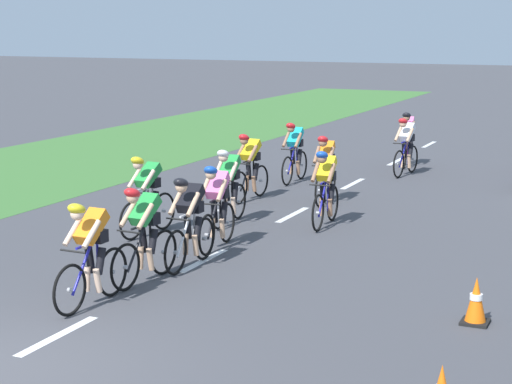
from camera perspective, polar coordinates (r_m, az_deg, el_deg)
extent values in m
cube|color=#3D7033|center=(26.78, -11.39, 2.13)|extent=(7.00, 60.00, 0.01)
cube|color=white|center=(11.75, -12.58, -8.97)|extent=(0.14, 1.60, 0.01)
cube|color=white|center=(14.98, -3.39, -4.41)|extent=(0.14, 1.60, 0.01)
cube|color=white|center=(18.52, 2.36, -1.46)|extent=(0.14, 1.60, 0.01)
cube|color=white|center=(22.21, 6.23, 0.53)|extent=(0.14, 1.60, 0.01)
cube|color=white|center=(25.99, 8.98, 1.96)|extent=(0.14, 1.60, 0.01)
cube|color=white|center=(29.83, 11.03, 3.01)|extent=(0.14, 1.60, 0.01)
torus|color=black|center=(12.38, -11.84, -6.17)|extent=(0.06, 0.72, 0.72)
cylinder|color=#99999E|center=(12.38, -11.84, -6.17)|extent=(0.06, 0.06, 0.06)
torus|color=black|center=(13.15, -9.18, -5.07)|extent=(0.06, 0.72, 0.72)
cylinder|color=#99999E|center=(13.15, -9.18, -5.07)|extent=(0.06, 0.06, 0.06)
cylinder|color=#1E1E99|center=(12.59, -10.68, -3.31)|extent=(0.05, 0.55, 0.04)
cylinder|color=#1E1E99|center=(12.53, -11.11, -4.92)|extent=(0.05, 0.48, 0.63)
cylinder|color=#1E1E99|center=(12.82, -10.11, -4.44)|extent=(0.04, 0.04, 0.65)
cylinder|color=black|center=(12.32, -11.65, -3.75)|extent=(0.42, 0.04, 0.03)
cube|color=black|center=(12.73, -10.16, -2.94)|extent=(0.11, 0.22, 0.05)
cube|color=orange|center=(12.59, -10.52, -2.18)|extent=(0.29, 0.55, 0.47)
cube|color=black|center=(12.72, -10.19, -2.78)|extent=(0.29, 0.21, 0.18)
cylinder|color=black|center=(12.71, -9.94, -4.38)|extent=(0.12, 0.23, 0.40)
cylinder|color=beige|center=(12.72, -10.11, -5.61)|extent=(0.09, 0.16, 0.36)
cylinder|color=black|center=(12.81, -10.60, -4.28)|extent=(0.11, 0.17, 0.40)
cylinder|color=beige|center=(12.82, -10.77, -5.50)|extent=(0.09, 0.12, 0.36)
cylinder|color=beige|center=(12.34, -10.50, -2.68)|extent=(0.09, 0.40, 0.35)
cylinder|color=beige|center=(12.53, -11.68, -2.52)|extent=(0.09, 0.40, 0.35)
sphere|color=beige|center=(12.30, -11.38, -1.36)|extent=(0.19, 0.19, 0.19)
ellipsoid|color=yellow|center=(12.28, -11.42, -1.08)|extent=(0.24, 0.32, 0.24)
torus|color=black|center=(13.37, -8.37, -4.78)|extent=(0.10, 0.73, 0.72)
cylinder|color=#99999E|center=(13.37, -8.37, -4.78)|extent=(0.06, 0.06, 0.06)
torus|color=black|center=(14.16, -5.95, -3.85)|extent=(0.10, 0.73, 0.72)
cylinder|color=#99999E|center=(14.16, -5.95, -3.85)|extent=(0.06, 0.06, 0.06)
cylinder|color=black|center=(13.59, -7.30, -2.16)|extent=(0.08, 0.55, 0.04)
cylinder|color=black|center=(13.53, -7.69, -3.64)|extent=(0.07, 0.48, 0.63)
cylinder|color=black|center=(13.82, -6.78, -3.23)|extent=(0.04, 0.04, 0.65)
cylinder|color=black|center=(13.32, -8.17, -2.54)|extent=(0.42, 0.06, 0.03)
cube|color=black|center=(13.74, -6.81, -1.84)|extent=(0.12, 0.23, 0.05)
cube|color=green|center=(13.60, -7.14, -1.11)|extent=(0.32, 0.56, 0.46)
cube|color=black|center=(13.73, -6.84, -1.68)|extent=(0.29, 0.22, 0.18)
cylinder|color=black|center=(13.71, -6.62, -3.16)|extent=(0.13, 0.23, 0.40)
cylinder|color=tan|center=(13.72, -6.79, -4.30)|extent=(0.10, 0.16, 0.36)
cylinder|color=black|center=(13.82, -7.24, -3.07)|extent=(0.12, 0.18, 0.40)
cylinder|color=tan|center=(13.82, -7.40, -4.21)|extent=(0.10, 0.13, 0.36)
cylinder|color=tan|center=(13.35, -7.11, -1.56)|extent=(0.10, 0.41, 0.35)
cylinder|color=tan|center=(13.54, -8.21, -1.42)|extent=(0.10, 0.41, 0.35)
sphere|color=tan|center=(13.32, -7.91, -0.34)|extent=(0.19, 0.19, 0.19)
ellipsoid|color=red|center=(13.30, -7.94, -0.07)|extent=(0.25, 0.33, 0.24)
torus|color=black|center=(14.11, -5.18, -3.88)|extent=(0.05, 0.72, 0.72)
cylinder|color=#99999E|center=(14.11, -5.18, -3.88)|extent=(0.06, 0.06, 0.06)
torus|color=black|center=(14.97, -3.34, -3.01)|extent=(0.05, 0.72, 0.72)
cylinder|color=#99999E|center=(14.97, -3.34, -3.01)|extent=(0.06, 0.06, 0.06)
cylinder|color=white|center=(14.37, -4.35, -1.40)|extent=(0.04, 0.55, 0.04)
cylinder|color=white|center=(14.30, -4.66, -2.80)|extent=(0.05, 0.48, 0.63)
cylinder|color=white|center=(14.61, -3.97, -2.41)|extent=(0.04, 0.04, 0.65)
cylinder|color=black|center=(14.08, -5.02, -1.75)|extent=(0.42, 0.03, 0.03)
cube|color=black|center=(14.54, -3.99, -1.09)|extent=(0.10, 0.22, 0.05)
cube|color=black|center=(14.39, -4.23, -0.41)|extent=(0.29, 0.56, 0.44)
cube|color=black|center=(14.52, -4.01, -0.94)|extent=(0.28, 0.20, 0.18)
cylinder|color=black|center=(14.51, -3.76, -2.34)|extent=(0.11, 0.22, 0.40)
cylinder|color=tan|center=(14.51, -3.90, -3.42)|extent=(0.09, 0.15, 0.36)
cylinder|color=black|center=(14.59, -4.39, -2.27)|extent=(0.11, 0.17, 0.40)
cylinder|color=tan|center=(14.59, -4.52, -3.35)|extent=(0.09, 0.12, 0.36)
cylinder|color=tan|center=(14.14, -4.06, -0.81)|extent=(0.08, 0.40, 0.35)
cylinder|color=tan|center=(14.29, -5.19, -0.71)|extent=(0.08, 0.40, 0.35)
sphere|color=tan|center=(14.09, -4.81, 0.34)|extent=(0.19, 0.19, 0.19)
ellipsoid|color=black|center=(14.07, -4.83, 0.59)|extent=(0.23, 0.32, 0.24)
torus|color=black|center=(15.24, -3.18, -2.76)|extent=(0.11, 0.72, 0.72)
cylinder|color=#99999E|center=(15.24, -3.18, -2.76)|extent=(0.07, 0.07, 0.06)
torus|color=black|center=(16.15, -1.86, -1.98)|extent=(0.11, 0.72, 0.72)
cylinder|color=#99999E|center=(16.15, -1.86, -1.98)|extent=(0.07, 0.07, 0.06)
cylinder|color=black|center=(15.53, -2.58, -0.46)|extent=(0.09, 0.55, 0.04)
cylinder|color=black|center=(15.44, -2.81, -1.76)|extent=(0.09, 0.48, 0.63)
cylinder|color=black|center=(15.78, -2.31, -1.41)|extent=(0.04, 0.04, 0.65)
cylinder|color=black|center=(15.22, -3.06, -0.78)|extent=(0.42, 0.07, 0.03)
cube|color=black|center=(15.71, -2.32, -0.18)|extent=(0.12, 0.23, 0.05)
cube|color=pink|center=(15.56, -2.49, 0.46)|extent=(0.33, 0.57, 0.46)
cube|color=black|center=(15.69, -2.33, -0.05)|extent=(0.30, 0.23, 0.18)
cylinder|color=black|center=(15.68, -2.08, -1.33)|extent=(0.13, 0.23, 0.40)
cylinder|color=tan|center=(15.67, -2.18, -2.34)|extent=(0.10, 0.16, 0.36)
cylinder|color=black|center=(15.75, -2.69, -1.29)|extent=(0.13, 0.18, 0.40)
cylinder|color=tan|center=(15.73, -2.79, -2.29)|extent=(0.10, 0.13, 0.36)
cylinder|color=tan|center=(15.31, -2.22, 0.10)|extent=(0.11, 0.41, 0.35)
cylinder|color=tan|center=(15.43, -3.33, 0.17)|extent=(0.11, 0.41, 0.35)
sphere|color=tan|center=(15.24, -2.90, 1.15)|extent=(0.19, 0.19, 0.19)
ellipsoid|color=blue|center=(15.22, -2.92, 1.39)|extent=(0.26, 0.34, 0.24)
torus|color=black|center=(16.44, -7.96, -1.84)|extent=(0.11, 0.72, 0.72)
cylinder|color=#99999E|center=(16.44, -7.96, -1.84)|extent=(0.07, 0.07, 0.06)
torus|color=black|center=(17.22, -5.93, -1.22)|extent=(0.11, 0.72, 0.72)
cylinder|color=#99999E|center=(17.22, -5.93, -1.22)|extent=(0.07, 0.07, 0.06)
cylinder|color=white|center=(16.68, -7.07, 0.25)|extent=(0.09, 0.55, 0.04)
cylinder|color=white|center=(16.61, -7.40, -0.95)|extent=(0.09, 0.48, 0.63)
cylinder|color=white|center=(16.90, -6.64, -0.66)|extent=(0.04, 0.04, 0.65)
cylinder|color=black|center=(16.41, -7.80, -0.01)|extent=(0.42, 0.07, 0.03)
cube|color=black|center=(16.84, -6.66, 0.49)|extent=(0.12, 0.23, 0.05)
cube|color=green|center=(16.70, -6.93, 1.10)|extent=(0.33, 0.58, 0.44)
cube|color=black|center=(16.82, -6.69, 0.62)|extent=(0.30, 0.23, 0.18)
cylinder|color=black|center=(16.79, -6.52, -0.59)|extent=(0.13, 0.23, 0.40)
cylinder|color=beige|center=(16.78, -6.66, -1.52)|extent=(0.10, 0.16, 0.36)
cylinder|color=black|center=(16.90, -7.01, -0.53)|extent=(0.13, 0.18, 0.40)
cylinder|color=beige|center=(16.89, -7.15, -1.45)|extent=(0.10, 0.13, 0.36)
cylinder|color=beige|center=(16.45, -6.93, 0.77)|extent=(0.11, 0.41, 0.35)
cylinder|color=beige|center=(16.64, -7.81, 0.87)|extent=(0.11, 0.41, 0.35)
sphere|color=beige|center=(16.43, -7.58, 1.77)|extent=(0.19, 0.19, 0.19)
ellipsoid|color=yellow|center=(16.41, -7.60, 1.99)|extent=(0.26, 0.34, 0.24)
torus|color=black|center=(17.16, -2.38, -1.22)|extent=(0.08, 0.73, 0.72)
cylinder|color=#99999E|center=(17.16, -2.38, -1.22)|extent=(0.06, 0.06, 0.06)
torus|color=black|center=(18.06, -1.11, -0.61)|extent=(0.08, 0.73, 0.72)
cylinder|color=#99999E|center=(18.06, -1.11, -0.61)|extent=(0.06, 0.06, 0.06)
cylinder|color=black|center=(17.46, -1.80, 0.79)|extent=(0.07, 0.55, 0.04)
cylinder|color=black|center=(17.36, -2.02, -0.35)|extent=(0.07, 0.48, 0.63)
cylinder|color=black|center=(17.70, -1.55, -0.07)|extent=(0.04, 0.04, 0.65)
cylinder|color=black|center=(17.15, -2.26, 0.54)|extent=(0.42, 0.05, 0.03)
cube|color=black|center=(17.64, -1.55, 1.03)|extent=(0.11, 0.23, 0.05)
cube|color=green|center=(17.49, -1.71, 1.61)|extent=(0.31, 0.56, 0.46)
cube|color=black|center=(17.62, -1.57, 1.15)|extent=(0.29, 0.22, 0.18)
cylinder|color=black|center=(17.60, -1.35, 0.00)|extent=(0.12, 0.23, 0.40)
cylinder|color=beige|center=(17.58, -1.45, -0.89)|extent=(0.10, 0.16, 0.36)
cylinder|color=black|center=(17.67, -1.89, 0.04)|extent=(0.12, 0.17, 0.40)
cylinder|color=beige|center=(17.65, -1.99, -0.85)|extent=(0.10, 0.13, 0.36)
cylinder|color=beige|center=(17.24, -1.50, 1.31)|extent=(0.10, 0.40, 0.35)
cylinder|color=beige|center=(17.36, -2.47, 1.37)|extent=(0.10, 0.40, 0.35)
sphere|color=beige|center=(17.18, -2.11, 2.25)|extent=(0.19, 0.19, 0.19)
ellipsoid|color=white|center=(17.16, -2.12, 2.46)|extent=(0.25, 0.33, 0.24)
torus|color=black|center=(17.01, 3.99, -1.34)|extent=(0.08, 0.73, 0.72)
cylinder|color=#99999E|center=(17.01, 3.99, -1.34)|extent=(0.06, 0.06, 0.06)
torus|color=black|center=(17.95, 4.94, -0.72)|extent=(0.08, 0.73, 0.72)
cylinder|color=#99999E|center=(17.95, 4.94, -0.72)|extent=(0.06, 0.06, 0.06)
cylinder|color=#1E1E99|center=(17.33, 4.46, 0.69)|extent=(0.07, 0.55, 0.04)
cylinder|color=#1E1E99|center=(17.22, 4.27, -0.47)|extent=(0.07, 0.48, 0.63)
cylinder|color=#1E1E99|center=(17.57, 4.63, -0.18)|extent=(0.04, 0.04, 0.65)
cylinder|color=black|center=(17.00, 4.11, 0.43)|extent=(0.42, 0.05, 0.03)
cube|color=black|center=(17.51, 4.65, 0.93)|extent=(0.11, 0.23, 0.05)
cube|color=yellow|center=(17.36, 4.54, 1.51)|extent=(0.31, 0.55, 0.47)
cube|color=black|center=(17.49, 4.64, 1.05)|extent=(0.29, 0.21, 0.18)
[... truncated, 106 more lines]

